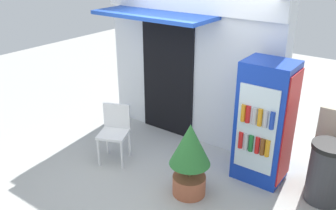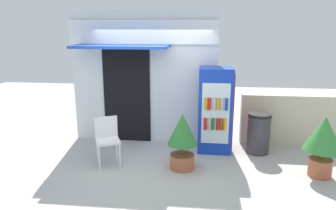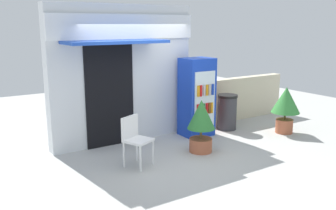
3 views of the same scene
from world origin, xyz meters
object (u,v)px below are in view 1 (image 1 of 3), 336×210
drink_cooler (265,123)px  trash_bin (326,173)px  plastic_chair (115,128)px  potted_plant_near_shop (190,154)px

drink_cooler → trash_bin: (0.90, -0.02, -0.46)m
drink_cooler → plastic_chair: size_ratio=1.96×
trash_bin → potted_plant_near_shop: bearing=-148.6°
potted_plant_near_shop → drink_cooler: bearing=56.8°
drink_cooler → potted_plant_near_shop: 1.16m
plastic_chair → trash_bin: (2.96, 0.85, -0.11)m
drink_cooler → plastic_chair: (-2.06, -0.87, -0.35)m
potted_plant_near_shop → trash_bin: 1.79m
plastic_chair → potted_plant_near_shop: bearing=-3.1°
drink_cooler → trash_bin: drink_cooler is taller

